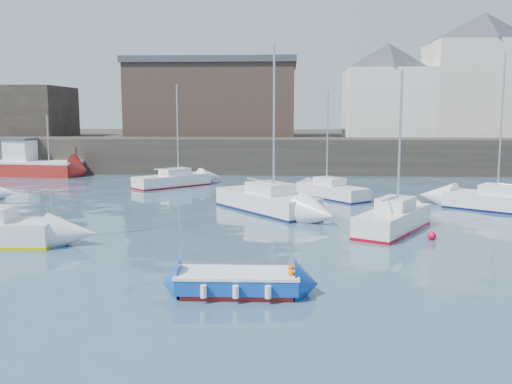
# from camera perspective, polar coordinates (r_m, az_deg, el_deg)

# --- Properties ---
(water) EXTENTS (220.00, 220.00, 0.00)m
(water) POSITION_cam_1_polar(r_m,az_deg,el_deg) (15.67, -2.56, -11.59)
(water) COLOR #2D4760
(water) RESTS_ON ground
(quay_wall) EXTENTS (90.00, 5.00, 3.00)m
(quay_wall) POSITION_cam_1_polar(r_m,az_deg,el_deg) (49.85, 1.51, 3.67)
(quay_wall) COLOR #28231E
(quay_wall) RESTS_ON ground
(land_strip) EXTENTS (90.00, 32.00, 2.80)m
(land_strip) POSITION_cam_1_polar(r_m,az_deg,el_deg) (67.82, 1.99, 4.73)
(land_strip) COLOR #28231E
(land_strip) RESTS_ON ground
(bldg_east_a) EXTENTS (13.36, 13.36, 11.80)m
(bldg_east_a) POSITION_cam_1_polar(r_m,az_deg,el_deg) (59.73, 21.69, 10.85)
(bldg_east_a) COLOR beige
(bldg_east_a) RESTS_ON land_strip
(bldg_east_d) EXTENTS (11.14, 11.14, 8.95)m
(bldg_east_d) POSITION_cam_1_polar(r_m,az_deg,el_deg) (57.02, 13.03, 9.91)
(bldg_east_d) COLOR white
(bldg_east_d) RESTS_ON land_strip
(warehouse) EXTENTS (16.40, 10.40, 7.60)m
(warehouse) POSITION_cam_1_polar(r_m,az_deg,el_deg) (58.19, -4.21, 9.31)
(warehouse) COLOR #3D2D26
(warehouse) RESTS_ON land_strip
(blue_dinghy) EXTENTS (3.58, 1.91, 0.68)m
(blue_dinghy) POSITION_cam_1_polar(r_m,az_deg,el_deg) (16.73, -1.85, -8.96)
(blue_dinghy) COLOR maroon
(blue_dinghy) RESTS_ON ground
(fishing_boat) EXTENTS (7.87, 3.70, 5.03)m
(fishing_boat) POSITION_cam_1_polar(r_m,az_deg,el_deg) (51.15, -21.61, 2.63)
(fishing_boat) COLOR maroon
(fishing_boat) RESTS_ON ground
(sailboat_b) EXTENTS (5.89, 6.69, 8.74)m
(sailboat_b) POSITION_cam_1_polar(r_m,az_deg,el_deg) (30.31, 1.06, -0.90)
(sailboat_b) COLOR white
(sailboat_b) RESTS_ON ground
(sailboat_c) EXTENTS (4.19, 5.49, 7.05)m
(sailboat_c) POSITION_cam_1_polar(r_m,az_deg,el_deg) (26.00, 13.56, -2.68)
(sailboat_c) COLOR white
(sailboat_c) RESTS_ON ground
(sailboat_d) EXTENTS (6.48, 5.57, 8.32)m
(sailboat_d) POSITION_cam_1_polar(r_m,az_deg,el_deg) (33.15, 23.94, -0.94)
(sailboat_d) COLOR white
(sailboat_d) RESTS_ON ground
(sailboat_f) EXTENTS (4.36, 4.94, 6.53)m
(sailboat_f) POSITION_cam_1_polar(r_m,az_deg,el_deg) (35.27, 7.57, 0.11)
(sailboat_f) COLOR white
(sailboat_f) RESTS_ON ground
(sailboat_h) EXTENTS (5.25, 5.16, 7.18)m
(sailboat_h) POSITION_cam_1_polar(r_m,az_deg,el_deg) (40.93, -8.37, 1.19)
(sailboat_h) COLOR white
(sailboat_h) RESTS_ON ground
(buoy_mid) EXTENTS (0.37, 0.37, 0.37)m
(buoy_mid) POSITION_cam_1_polar(r_m,az_deg,el_deg) (24.84, 17.15, -4.58)
(buoy_mid) COLOR red
(buoy_mid) RESTS_ON ground
(buoy_far) EXTENTS (0.37, 0.37, 0.37)m
(buoy_far) POSITION_cam_1_polar(r_m,az_deg,el_deg) (32.61, 0.97, -1.28)
(buoy_far) COLOR red
(buoy_far) RESTS_ON ground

